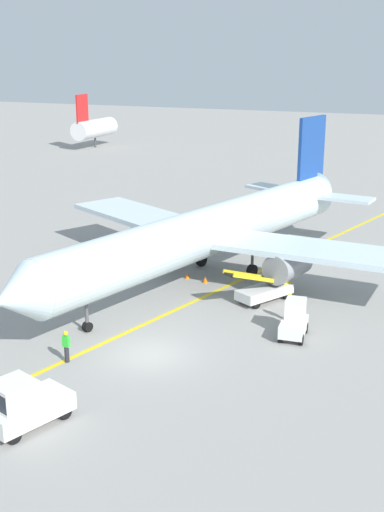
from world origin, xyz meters
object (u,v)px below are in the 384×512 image
object	(u,v)px
pushback_tug	(23,404)
safety_cone_wingtip_left	(154,268)
ground_crew_marshaller	(66,345)
baggage_tug_by_cargo_door	(294,321)
airliner	(214,230)
safety_cone_nose_left	(205,280)
belt_loader_forward_hold	(263,289)
safety_cone_nose_right	(187,275)
baggage_tug_near_wing	(58,284)
ground_crew_wing_walker	(289,306)

from	to	relation	value
pushback_tug	safety_cone_wingtip_left	distance (m)	21.17
ground_crew_marshaller	baggage_tug_by_cargo_door	bearing A→B (deg)	38.54
airliner	safety_cone_nose_left	distance (m)	3.49
safety_cone_wingtip_left	belt_loader_forward_hold	bearing A→B (deg)	-16.66
baggage_tug_by_cargo_door	safety_cone_nose_right	size ratio (longest dim) A/B	5.74
baggage_tug_by_cargo_door	belt_loader_forward_hold	distance (m)	5.56
safety_cone_nose_left	belt_loader_forward_hold	bearing A→B (deg)	-20.72
pushback_tug	safety_cone_nose_right	bearing A→B (deg)	94.23
pushback_tug	baggage_tug_by_cargo_door	xyz separation A→B (m)	(7.89, 13.45, -0.07)
airliner	baggage_tug_by_cargo_door	bearing A→B (deg)	-44.55
belt_loader_forward_hold	safety_cone_nose_right	world-z (taller)	belt_loader_forward_hold
airliner	safety_cone_wingtip_left	size ratio (longest dim) A/B	79.30
pushback_tug	safety_cone_nose_left	xyz separation A→B (m)	(-0.00, 19.74, -0.77)
airliner	safety_cone_wingtip_left	xyz separation A→B (m)	(-4.49, -0.45, -3.20)
belt_loader_forward_hold	airliner	bearing A→B (deg)	145.40
baggage_tug_near_wing	ground_crew_wing_walker	world-z (taller)	baggage_tug_near_wing
safety_cone_wingtip_left	pushback_tug	bearing A→B (deg)	-77.99
belt_loader_forward_hold	safety_cone_wingtip_left	world-z (taller)	belt_loader_forward_hold
ground_crew_marshaller	safety_cone_nose_right	world-z (taller)	ground_crew_marshaller
safety_cone_nose_right	pushback_tug	bearing A→B (deg)	-85.77
airliner	baggage_tug_by_cargo_door	distance (m)	11.24
pushback_tug	safety_cone_nose_left	size ratio (longest dim) A/B	9.13
baggage_tug_by_cargo_door	safety_cone_wingtip_left	bearing A→B (deg)	149.51
baggage_tug_near_wing	airliner	bearing A→B (deg)	46.00
airliner	pushback_tug	distance (m)	21.28
pushback_tug	airliner	bearing A→B (deg)	89.77
baggage_tug_by_cargo_door	baggage_tug_near_wing	bearing A→B (deg)	-179.42
ground_crew_marshaller	ground_crew_wing_walker	world-z (taller)	same
ground_crew_marshaller	pushback_tug	bearing A→B (deg)	-72.95
ground_crew_wing_walker	safety_cone_nose_left	distance (m)	8.26
baggage_tug_by_cargo_door	safety_cone_nose_left	bearing A→B (deg)	141.45
baggage_tug_near_wing	ground_crew_marshaller	xyz separation A→B (m)	(5.72, -7.54, -0.02)
ground_crew_marshaller	ground_crew_wing_walker	xyz separation A→B (m)	(8.81, 9.73, 0.00)
baggage_tug_by_cargo_door	belt_loader_forward_hold	world-z (taller)	belt_loader_forward_hold
baggage_tug_near_wing	safety_cone_nose_left	distance (m)	9.90
airliner	ground_crew_wing_walker	bearing A→B (deg)	-39.07
baggage_tug_near_wing	safety_cone_nose_right	size ratio (longest dim) A/B	5.79
belt_loader_forward_hold	ground_crew_marshaller	bearing A→B (deg)	-117.77
safety_cone_nose_left	baggage_tug_by_cargo_door	bearing A→B (deg)	-38.55
baggage_tug_near_wing	baggage_tug_by_cargo_door	distance (m)	15.38
airliner	baggage_tug_near_wing	distance (m)	11.18
airliner	baggage_tug_by_cargo_door	size ratio (longest dim) A/B	13.82
pushback_tug	ground_crew_wing_walker	bearing A→B (deg)	65.52
belt_loader_forward_hold	pushback_tug	bearing A→B (deg)	-104.56
baggage_tug_near_wing	safety_cone_nose_left	bearing A→B (deg)	40.73
baggage_tug_near_wing	baggage_tug_by_cargo_door	world-z (taller)	same
baggage_tug_near_wing	safety_cone_wingtip_left	bearing A→B (deg)	67.35
airliner	safety_cone_nose_right	distance (m)	3.72
safety_cone_nose_left	safety_cone_nose_right	bearing A→B (deg)	167.21
pushback_tug	belt_loader_forward_hold	size ratio (longest dim) A/B	0.80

